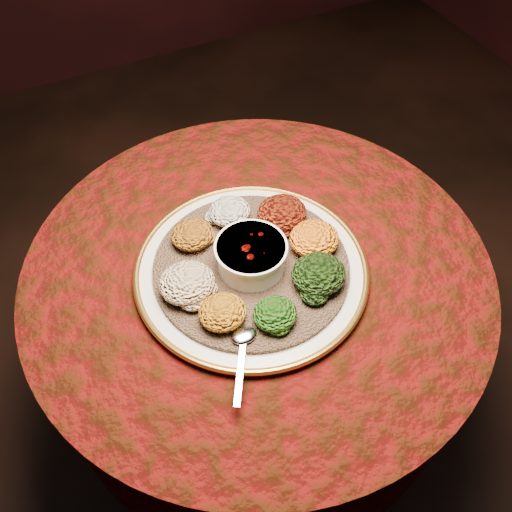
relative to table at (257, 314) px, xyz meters
name	(u,v)px	position (x,y,z in m)	size (l,w,h in m)	color
table	(257,314)	(0.00, 0.00, 0.00)	(0.96, 0.96, 0.73)	black
platter	(251,270)	(-0.02, -0.01, 0.19)	(0.55, 0.55, 0.02)	beige
injera	(251,267)	(-0.02, -0.01, 0.20)	(0.39, 0.39, 0.01)	brown
stew_bowl	(251,254)	(-0.02, -0.01, 0.24)	(0.14, 0.14, 0.06)	white
spoon	(243,341)	(-0.11, -0.16, 0.21)	(0.10, 0.14, 0.01)	silver
portion_ayib	(229,211)	(-0.01, 0.12, 0.23)	(0.09, 0.08, 0.04)	silver
portion_kitfo	(282,213)	(0.09, 0.07, 0.23)	(0.10, 0.10, 0.05)	black
portion_tikil	(314,239)	(0.11, -0.03, 0.23)	(0.10, 0.10, 0.05)	#B7850F
portion_gomen	(319,274)	(0.08, -0.11, 0.23)	(0.11, 0.10, 0.05)	black
portion_mixveg	(275,314)	(-0.04, -0.15, 0.23)	(0.08, 0.08, 0.04)	maroon
portion_kik	(222,312)	(-0.12, -0.10, 0.23)	(0.09, 0.08, 0.04)	#BE7610
portion_timatim	(187,283)	(-0.16, -0.02, 0.23)	(0.11, 0.10, 0.05)	maroon
portion_shiro	(192,235)	(-0.10, 0.10, 0.23)	(0.09, 0.08, 0.04)	#8F4A11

